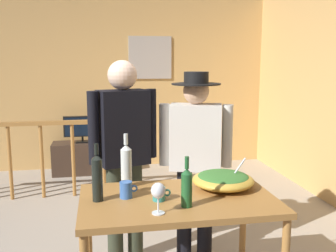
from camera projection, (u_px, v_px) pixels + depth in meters
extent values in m
cube|color=tan|center=(107.00, 83.00, 6.07)|extent=(5.18, 0.10, 2.69)
cube|color=#A59C92|center=(150.00, 58.00, 6.07)|extent=(0.68, 0.03, 0.66)
cylinder|color=#9E6B33|center=(10.00, 163.00, 4.69)|extent=(0.04, 0.04, 0.91)
cylinder|color=#9E6B33|center=(42.00, 162.00, 4.75)|extent=(0.04, 0.04, 0.91)
cylinder|color=#9E6B33|center=(73.00, 160.00, 4.82)|extent=(0.04, 0.04, 0.91)
cylinder|color=#9E6B33|center=(104.00, 159.00, 4.88)|extent=(0.04, 0.04, 0.91)
cylinder|color=#9E6B33|center=(133.00, 158.00, 4.95)|extent=(0.04, 0.04, 0.91)
cube|color=#9E6B33|center=(24.00, 124.00, 4.64)|extent=(2.70, 0.07, 0.05)
cube|color=#9E6B33|center=(133.00, 154.00, 4.94)|extent=(0.10, 0.10, 1.01)
cube|color=#38281E|center=(83.00, 158.00, 5.85)|extent=(0.90, 0.40, 0.47)
cube|color=black|center=(83.00, 142.00, 5.81)|extent=(0.20, 0.12, 0.02)
cylinder|color=black|center=(83.00, 139.00, 5.80)|extent=(0.03, 0.03, 0.08)
cube|color=black|center=(82.00, 126.00, 5.74)|extent=(0.54, 0.06, 0.31)
cube|color=black|center=(82.00, 127.00, 5.71)|extent=(0.49, 0.01, 0.28)
cube|color=#9E6B33|center=(178.00, 200.00, 2.52)|extent=(1.27, 0.77, 0.04)
cylinder|color=#9E6B33|center=(89.00, 241.00, 2.82)|extent=(0.05, 0.05, 0.77)
cylinder|color=#9E6B33|center=(243.00, 229.00, 3.03)|extent=(0.05, 0.05, 0.77)
ellipsoid|color=gold|center=(223.00, 180.00, 2.71)|extent=(0.43, 0.43, 0.10)
ellipsoid|color=#38702D|center=(223.00, 176.00, 2.70)|extent=(0.36, 0.36, 0.05)
cylinder|color=silver|center=(235.00, 173.00, 2.72)|extent=(0.16, 0.01, 0.22)
cylinder|color=silver|center=(158.00, 213.00, 2.25)|extent=(0.08, 0.08, 0.01)
cylinder|color=silver|center=(158.00, 205.00, 2.24)|extent=(0.01, 0.01, 0.10)
ellipsoid|color=silver|center=(158.00, 191.00, 2.23)|extent=(0.09, 0.09, 0.09)
cylinder|color=#1E5628|center=(187.00, 190.00, 2.34)|extent=(0.07, 0.07, 0.21)
cone|color=#1E5628|center=(187.00, 171.00, 2.32)|extent=(0.07, 0.07, 0.03)
cylinder|color=#1E5628|center=(187.00, 163.00, 2.32)|extent=(0.03, 0.03, 0.08)
cylinder|color=silver|center=(126.00, 168.00, 2.71)|extent=(0.08, 0.08, 0.27)
cone|color=silver|center=(126.00, 147.00, 2.69)|extent=(0.08, 0.08, 0.03)
cylinder|color=silver|center=(126.00, 139.00, 2.68)|extent=(0.03, 0.03, 0.08)
cylinder|color=black|center=(97.00, 180.00, 2.44)|extent=(0.07, 0.07, 0.27)
cone|color=black|center=(97.00, 157.00, 2.41)|extent=(0.07, 0.07, 0.03)
cylinder|color=black|center=(96.00, 149.00, 2.40)|extent=(0.03, 0.03, 0.07)
cylinder|color=teal|center=(159.00, 194.00, 2.46)|extent=(0.08, 0.08, 0.09)
torus|color=teal|center=(167.00, 193.00, 2.47)|extent=(0.05, 0.01, 0.05)
cylinder|color=#3866B2|center=(126.00, 190.00, 2.50)|extent=(0.08, 0.08, 0.11)
torus|color=#3866B2|center=(134.00, 188.00, 2.51)|extent=(0.05, 0.01, 0.05)
cylinder|color=#2D3323|center=(135.00, 211.00, 3.28)|extent=(0.13, 0.13, 0.85)
cylinder|color=#2D3323|center=(115.00, 215.00, 3.20)|extent=(0.13, 0.13, 0.85)
cube|color=black|center=(123.00, 127.00, 3.12)|extent=(0.44, 0.32, 0.61)
cylinder|color=black|center=(151.00, 123.00, 3.22)|extent=(0.09, 0.09, 0.57)
cylinder|color=black|center=(94.00, 128.00, 3.00)|extent=(0.09, 0.09, 0.57)
sphere|color=beige|center=(122.00, 75.00, 3.05)|extent=(0.23, 0.23, 0.23)
cylinder|color=black|center=(205.00, 213.00, 3.34)|extent=(0.13, 0.13, 0.78)
cylinder|color=black|center=(184.00, 212.00, 3.36)|extent=(0.13, 0.13, 0.78)
cube|color=beige|center=(196.00, 137.00, 3.24)|extent=(0.47, 0.33, 0.55)
cylinder|color=beige|center=(227.00, 136.00, 3.21)|extent=(0.09, 0.09, 0.53)
cylinder|color=beige|center=(164.00, 135.00, 3.27)|extent=(0.09, 0.09, 0.53)
sphere|color=#D8A884|center=(196.00, 91.00, 3.17)|extent=(0.21, 0.21, 0.21)
cylinder|color=black|center=(196.00, 84.00, 3.16)|extent=(0.41, 0.41, 0.01)
cylinder|color=black|center=(196.00, 78.00, 3.15)|extent=(0.20, 0.20, 0.10)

